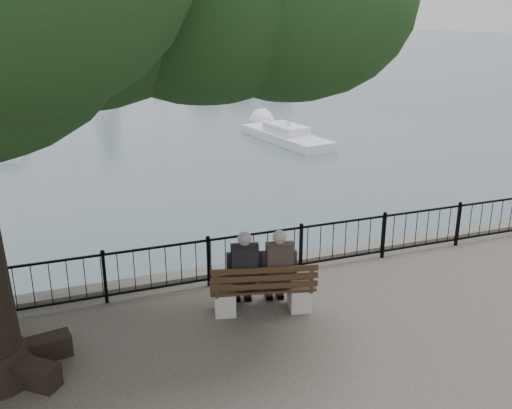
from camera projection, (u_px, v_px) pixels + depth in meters
name	position (u px, v px, depth m)	size (l,w,h in m)	color
harbor	(248.00, 289.00, 12.34)	(260.00, 260.00, 1.20)	#4C4A46
railing	(256.00, 253.00, 11.56)	(22.06, 0.06, 1.00)	black
bench	(263.00, 294.00, 10.32)	(1.98, 1.00, 1.00)	#A09B8E
person_left	(244.00, 273.00, 10.27)	(0.57, 0.85, 1.59)	black
person_right	(278.00, 272.00, 10.33)	(0.57, 0.85, 1.59)	black
lion_monument	(103.00, 57.00, 54.15)	(5.78, 5.78, 8.58)	#4C4A46
sailboat_b	(11.00, 143.00, 26.72)	(2.29, 5.50, 11.63)	silver
sailboat_c	(286.00, 136.00, 28.55)	(2.70, 6.38, 11.04)	silver
sailboat_f	(98.00, 95.00, 42.17)	(2.41, 6.33, 13.49)	silver
sailboat_g	(159.00, 89.00, 46.01)	(1.73, 4.74, 9.29)	silver
sailboat_h	(68.00, 95.00, 41.62)	(2.55, 6.10, 14.58)	silver
far_shore	(238.00, 27.00, 87.51)	(30.00, 8.60, 9.18)	#3C3730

